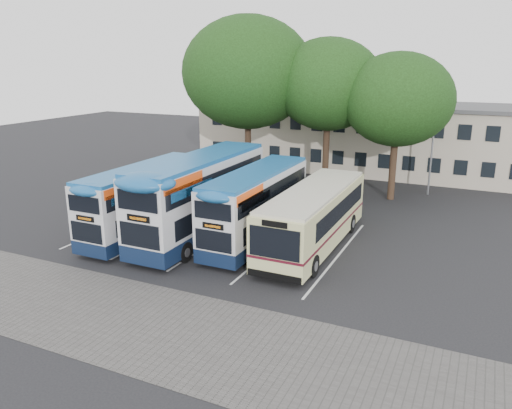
{
  "coord_description": "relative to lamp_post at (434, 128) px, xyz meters",
  "views": [
    {
      "loc": [
        9.64,
        -18.94,
        9.93
      ],
      "look_at": [
        -1.51,
        5.0,
        2.23
      ],
      "focal_mm": 35.0,
      "sensor_mm": 36.0,
      "label": 1
    }
  ],
  "objects": [
    {
      "name": "bus_single",
      "position": [
        -4.38,
        -14.17,
        -3.22
      ],
      "size": [
        2.81,
        11.03,
        3.29
      ],
      "color": "beige",
      "rests_on": "ground"
    },
    {
      "name": "tree_mid",
      "position": [
        -7.58,
        -2.01,
        3.05
      ],
      "size": [
        8.06,
        8.06,
        11.57
      ],
      "color": "black",
      "rests_on": "ground"
    },
    {
      "name": "bus_dd_left",
      "position": [
        -14.0,
        -16.28,
        -2.86
      ],
      "size": [
        2.35,
        9.7,
        4.04
      ],
      "color": "#0F1D3A",
      "rests_on": "ground"
    },
    {
      "name": "bus_dd_mid",
      "position": [
        -10.82,
        -15.32,
        -2.49
      ],
      "size": [
        2.74,
        11.31,
        4.71
      ],
      "color": "#0F1D3A",
      "rests_on": "ground"
    },
    {
      "name": "bus_dd_right",
      "position": [
        -7.62,
        -14.64,
        -2.84
      ],
      "size": [
        2.37,
        9.8,
        4.08
      ],
      "color": "#0F1D3A",
      "rests_on": "ground"
    },
    {
      "name": "tree_right",
      "position": [
        -2.35,
        -2.5,
        2.14
      ],
      "size": [
        7.72,
        7.72,
        10.52
      ],
      "color": "black",
      "rests_on": "ground"
    },
    {
      "name": "depot_building",
      "position": [
        -6.0,
        7.02,
        -1.93
      ],
      "size": [
        32.4,
        8.4,
        6.2
      ],
      "color": "beige",
      "rests_on": "ground"
    },
    {
      "name": "lamp_post",
      "position": [
        0.0,
        0.0,
        0.0
      ],
      "size": [
        0.25,
        1.05,
        9.06
      ],
      "color": "gray",
      "rests_on": "ground"
    },
    {
      "name": "paving_strip",
      "position": [
        -8.0,
        -24.97,
        -5.08
      ],
      "size": [
        40.0,
        6.0,
        0.01
      ],
      "primitive_type": "cube",
      "color": "#595654",
      "rests_on": "ground"
    },
    {
      "name": "ground",
      "position": [
        -6.0,
        -19.97,
        -5.08
      ],
      "size": [
        120.0,
        120.0,
        0.0
      ],
      "primitive_type": "plane",
      "color": "black",
      "rests_on": "ground"
    },
    {
      "name": "bay_lines",
      "position": [
        -9.75,
        -14.97,
        -5.08
      ],
      "size": [
        14.12,
        11.0,
        0.01
      ],
      "color": "silver",
      "rests_on": "ground"
    },
    {
      "name": "tree_left",
      "position": [
        -13.81,
        -2.99,
        3.86
      ],
      "size": [
        10.18,
        10.18,
        13.28
      ],
      "color": "black",
      "rests_on": "ground"
    }
  ]
}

